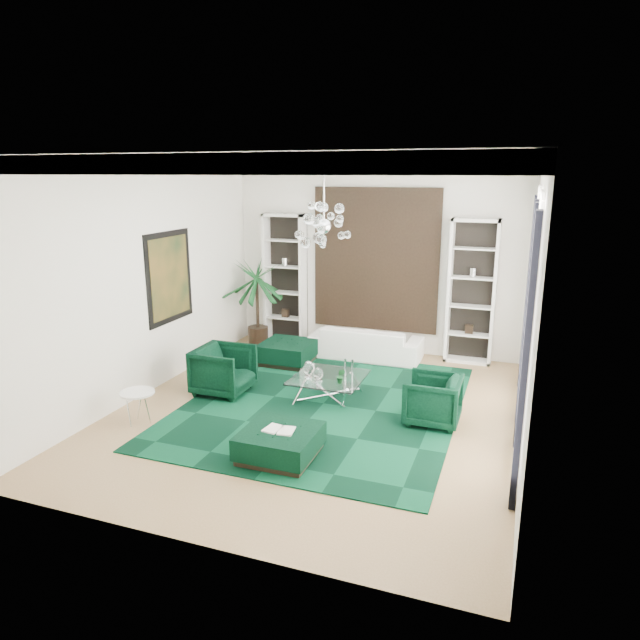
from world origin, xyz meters
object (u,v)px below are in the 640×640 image
at_px(sofa, 366,342).
at_px(ottoman_front, 280,444).
at_px(armchair_left, 224,370).
at_px(armchair_right, 433,400).
at_px(ottoman_side, 288,353).
at_px(side_table, 138,408).
at_px(palm, 257,291).
at_px(coffee_table, 329,388).

bearing_deg(sofa, ottoman_front, 90.65).
distance_m(armchair_left, armchair_right, 3.50).
height_order(ottoman_side, side_table, side_table).
xyz_separation_m(sofa, side_table, (-2.35, -4.15, -0.08)).
height_order(armchair_left, armchair_right, armchair_left).
distance_m(armchair_right, ottoman_side, 3.59).
relative_size(armchair_right, side_table, 1.59).
bearing_deg(ottoman_front, ottoman_side, 111.52).
xyz_separation_m(sofa, armchair_right, (1.75, -2.65, 0.04)).
xyz_separation_m(ottoman_front, palm, (-2.50, 4.50, 1.00)).
bearing_deg(side_table, palm, 91.35).
bearing_deg(ottoman_front, armchair_right, 45.83).
height_order(armchair_left, side_table, armchair_left).
xyz_separation_m(armchair_left, armchair_right, (3.50, 0.00, -0.04)).
relative_size(ottoman_front, palm, 0.40).
bearing_deg(side_table, ottoman_side, 73.14).
height_order(armchair_left, palm, palm).
bearing_deg(ottoman_side, ottoman_front, -68.48).
distance_m(armchair_left, coffee_table, 1.80).
height_order(armchair_left, ottoman_side, armchair_left).
bearing_deg(coffee_table, armchair_left, -168.69).
bearing_deg(side_table, armchair_left, 68.20).
xyz_separation_m(sofa, palm, (-2.45, 0.10, 0.87)).
distance_m(ottoman_side, palm, 1.75).
height_order(side_table, palm, palm).
distance_m(coffee_table, ottoman_front, 2.10).
height_order(armchair_right, ottoman_side, armchair_right).
bearing_deg(armchair_right, ottoman_side, -120.14).
bearing_deg(coffee_table, ottoman_side, 132.95).
relative_size(coffee_table, palm, 0.48).
bearing_deg(palm, side_table, -88.65).
bearing_deg(sofa, coffee_table, 90.00).
relative_size(armchair_right, ottoman_side, 0.84).
height_order(ottoman_front, side_table, side_table).
relative_size(sofa, coffee_table, 1.95).
relative_size(armchair_left, ottoman_front, 0.93).
height_order(sofa, armchair_right, armchair_right).
xyz_separation_m(armchair_right, side_table, (-4.10, -1.50, -0.12)).
xyz_separation_m(armchair_right, coffee_table, (-1.75, 0.35, -0.17)).
bearing_deg(side_table, sofa, 60.48).
relative_size(sofa, armchair_right, 2.74).
bearing_deg(ottoman_side, palm, 139.18).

